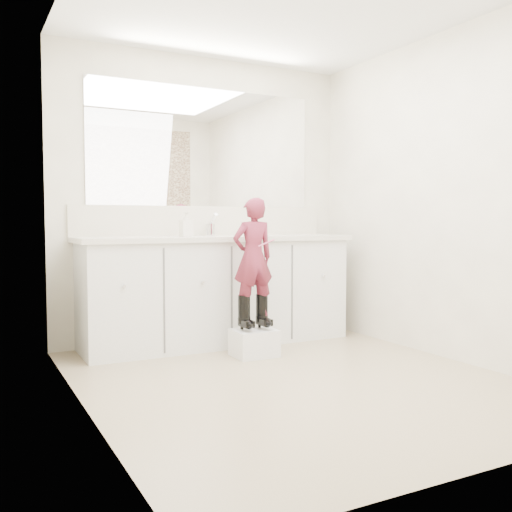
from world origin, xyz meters
TOP-DOWN VIEW (x-y plane):
  - floor at (0.00, 0.00)m, footprint 3.00×3.00m
  - wall_back at (0.00, 1.50)m, footprint 2.60×0.00m
  - wall_front at (0.00, -1.50)m, footprint 2.60×0.00m
  - wall_left at (-1.30, 0.00)m, footprint 0.00×3.00m
  - wall_right at (1.30, 0.00)m, footprint 0.00×3.00m
  - vanity_cabinet at (0.00, 1.23)m, footprint 2.20×0.55m
  - countertop at (0.00, 1.21)m, footprint 2.28×0.58m
  - backsplash at (0.00, 1.49)m, footprint 2.28×0.03m
  - mirror at (0.00, 1.49)m, footprint 2.00×0.02m
  - dot_panel at (0.00, -1.49)m, footprint 2.00×0.01m
  - faucet at (0.00, 1.38)m, footprint 0.08×0.08m
  - cup at (0.28, 1.15)m, footprint 0.12×0.12m
  - soap_bottle at (-0.28, 1.20)m, footprint 0.09×0.10m
  - step_stool at (0.06, 0.68)m, footprint 0.32×0.27m
  - boot_left at (-0.01, 0.70)m, footprint 0.10×0.18m
  - boot_right at (0.14, 0.70)m, footprint 0.10×0.18m
  - toddler at (0.06, 0.70)m, footprint 0.32×0.21m
  - toothbrush at (0.13, 0.62)m, footprint 0.14×0.01m

SIDE VIEW (x-z plane):
  - floor at x=0.00m, z-range 0.00..0.00m
  - step_stool at x=0.06m, z-range 0.00..0.20m
  - boot_left at x=-0.01m, z-range 0.20..0.46m
  - boot_right at x=0.14m, z-range 0.20..0.46m
  - vanity_cabinet at x=0.00m, z-range 0.00..0.85m
  - toddler at x=0.06m, z-range 0.30..1.18m
  - toothbrush at x=0.13m, z-range 0.82..0.88m
  - countertop at x=0.00m, z-range 0.85..0.89m
  - cup at x=0.28m, z-range 0.89..0.98m
  - faucet at x=0.00m, z-range 0.89..0.99m
  - soap_bottle at x=-0.28m, z-range 0.89..1.08m
  - backsplash at x=0.00m, z-range 0.89..1.14m
  - wall_back at x=0.00m, z-range -0.10..2.50m
  - wall_front at x=0.00m, z-range -0.10..2.50m
  - wall_left at x=-1.30m, z-range -0.30..2.70m
  - wall_right at x=1.30m, z-range -0.30..2.70m
  - mirror at x=0.00m, z-range 1.14..2.14m
  - dot_panel at x=0.00m, z-range 1.05..2.25m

